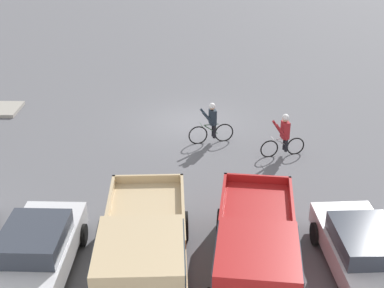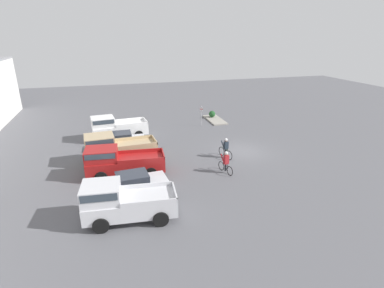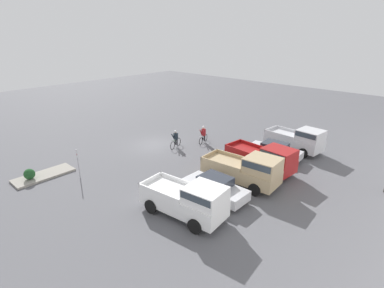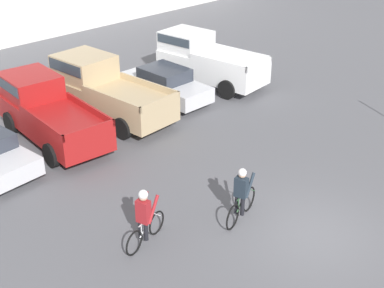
% 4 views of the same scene
% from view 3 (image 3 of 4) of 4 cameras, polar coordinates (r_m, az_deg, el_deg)
% --- Properties ---
extents(ground_plane, '(80.00, 80.00, 0.00)m').
position_cam_3_polar(ground_plane, '(28.52, -7.01, -0.14)').
color(ground_plane, '#56565B').
extents(pickup_truck_0, '(2.60, 5.11, 2.24)m').
position_cam_3_polar(pickup_truck_0, '(27.99, 19.64, 0.87)').
color(pickup_truck_0, silver).
rests_on(pickup_truck_0, ground_plane).
extents(sedan_0, '(2.15, 4.50, 1.36)m').
position_cam_3_polar(sedan_0, '(26.08, 15.45, -1.18)').
color(sedan_0, silver).
rests_on(sedan_0, ground_plane).
extents(pickup_truck_1, '(2.55, 5.58, 2.16)m').
position_cam_3_polar(pickup_truck_1, '(23.28, 13.74, -2.54)').
color(pickup_truck_1, maroon).
rests_on(pickup_truck_1, ground_plane).
extents(pickup_truck_2, '(2.56, 5.57, 2.30)m').
position_cam_3_polar(pickup_truck_2, '(21.01, 10.48, -4.72)').
color(pickup_truck_2, tan).
rests_on(pickup_truck_2, ground_plane).
extents(sedan_1, '(1.92, 4.33, 1.44)m').
position_cam_3_polar(sedan_1, '(19.41, 4.41, -8.20)').
color(sedan_1, silver).
rests_on(sedan_1, ground_plane).
extents(pickup_truck_3, '(2.63, 5.32, 2.26)m').
position_cam_3_polar(pickup_truck_3, '(17.20, -0.60, -10.48)').
color(pickup_truck_3, white).
rests_on(pickup_truck_3, ground_plane).
extents(cyclist_0, '(1.78, 0.58, 1.69)m').
position_cam_3_polar(cyclist_0, '(27.45, -3.14, 0.97)').
color(cyclist_0, black).
rests_on(cyclist_0, ground_plane).
extents(cyclist_1, '(1.71, 0.56, 1.70)m').
position_cam_3_polar(cyclist_1, '(28.60, 2.19, 1.89)').
color(cyclist_1, black).
rests_on(cyclist_1, ground_plane).
extents(fire_lane_sign, '(0.17, 0.27, 2.23)m').
position_cam_3_polar(fire_lane_sign, '(23.01, -20.93, -3.04)').
color(fire_lane_sign, '#9E9EA3').
rests_on(fire_lane_sign, ground_plane).
extents(curb_island, '(4.18, 1.69, 0.15)m').
position_cam_3_polar(curb_island, '(24.84, -26.39, -5.36)').
color(curb_island, gray).
rests_on(curb_island, ground_plane).
extents(shrub, '(0.77, 0.77, 0.77)m').
position_cam_3_polar(shrub, '(24.38, -28.57, -5.05)').
color(shrub, '#1E4C23').
rests_on(shrub, curb_island).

